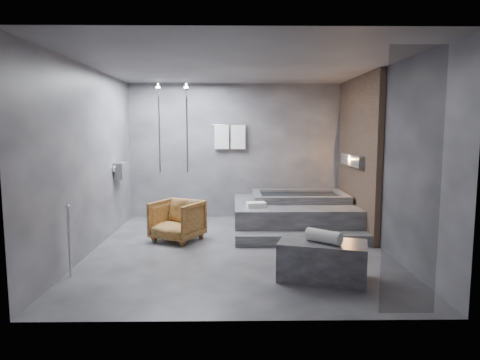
{
  "coord_description": "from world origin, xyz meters",
  "views": [
    {
      "loc": [
        -0.07,
        -6.5,
        1.88
      ],
      "look_at": [
        0.03,
        0.3,
        1.05
      ],
      "focal_mm": 32.0,
      "sensor_mm": 36.0,
      "label": 1
    }
  ],
  "objects": [
    {
      "name": "rolled_towel",
      "position": [
        1.03,
        -1.39,
        0.56
      ],
      "size": [
        0.45,
        0.42,
        0.16
      ],
      "primitive_type": "cylinder",
      "rotation": [
        0.0,
        1.57,
        -0.71
      ],
      "color": "white",
      "rests_on": "concrete_bench"
    },
    {
      "name": "driftwood_chair",
      "position": [
        -1.02,
        0.57,
        0.34
      ],
      "size": [
        0.99,
        1.0,
        0.68
      ],
      "primitive_type": "imported",
      "rotation": [
        0.0,
        0.0,
        -0.48
      ],
      "color": "#4F3113",
      "rests_on": "ground"
    },
    {
      "name": "room",
      "position": [
        0.4,
        0.24,
        1.73
      ],
      "size": [
        5.0,
        5.04,
        2.82
      ],
      "color": "#323134",
      "rests_on": "ground"
    },
    {
      "name": "tub_step",
      "position": [
        1.05,
        0.27,
        0.09
      ],
      "size": [
        2.2,
        0.36,
        0.18
      ],
      "primitive_type": "cube",
      "color": "#37373A",
      "rests_on": "ground"
    },
    {
      "name": "concrete_bench",
      "position": [
        1.04,
        -1.34,
        0.24
      ],
      "size": [
        1.19,
        0.86,
        0.48
      ],
      "primitive_type": "cube",
      "rotation": [
        0.0,
        0.0,
        -0.29
      ],
      "color": "#333335",
      "rests_on": "ground"
    },
    {
      "name": "deck_towel",
      "position": [
        0.32,
        0.91,
        0.54
      ],
      "size": [
        0.36,
        0.28,
        0.09
      ],
      "primitive_type": "cube",
      "rotation": [
        0.0,
        0.0,
        0.15
      ],
      "color": "white",
      "rests_on": "tub_deck"
    },
    {
      "name": "tub_deck",
      "position": [
        1.05,
        1.45,
        0.25
      ],
      "size": [
        2.2,
        2.0,
        0.5
      ],
      "primitive_type": "cube",
      "color": "#37373A",
      "rests_on": "ground"
    }
  ]
}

